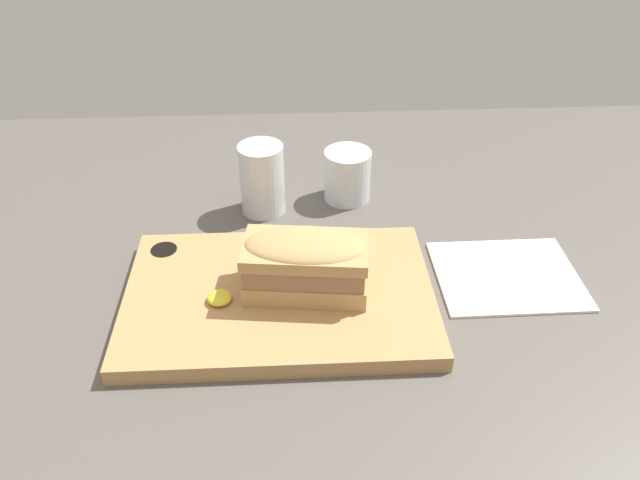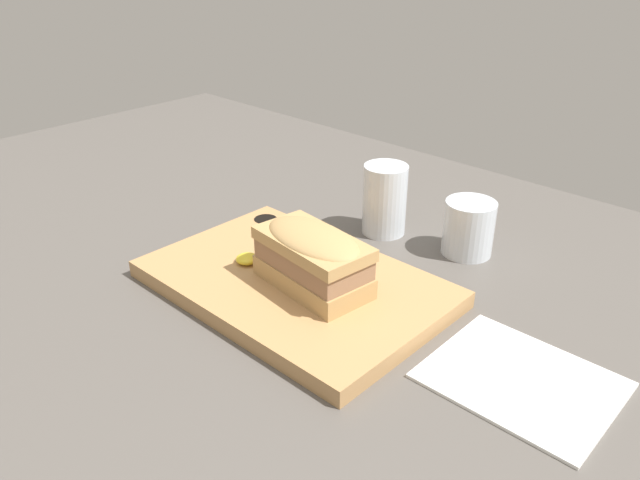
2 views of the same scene
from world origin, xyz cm
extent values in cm
cube|color=#56514C|center=(0.00, 0.00, 1.00)|extent=(176.73, 124.67, 2.00)
cube|color=tan|center=(5.48, 5.10, 3.13)|extent=(38.54, 25.47, 2.26)
cylinder|color=black|center=(-10.23, 14.27, 3.75)|extent=(3.57, 3.57, 1.13)
cube|color=tan|center=(8.83, 5.10, 5.58)|extent=(15.86, 9.63, 2.64)
cube|color=#936B4C|center=(8.83, 5.10, 8.19)|extent=(15.22, 9.25, 2.58)
cube|color=tan|center=(8.83, 5.10, 10.28)|extent=(15.86, 9.63, 1.58)
ellipsoid|color=tan|center=(8.83, 5.10, 10.94)|extent=(15.54, 9.44, 2.38)
ellipsoid|color=yellow|center=(-1.77, 3.23, 4.87)|extent=(3.01, 3.01, 1.20)
cylinder|color=silver|center=(3.02, 27.04, 7.48)|extent=(6.75, 6.75, 10.97)
cylinder|color=silver|center=(3.02, 27.04, 4.67)|extent=(5.94, 5.94, 4.94)
cylinder|color=silver|center=(16.20, 29.92, 6.05)|extent=(7.32, 7.32, 8.10)
cylinder|color=#5B141E|center=(16.20, 29.92, 5.60)|extent=(6.59, 6.59, 6.80)
cube|color=white|center=(35.91, 8.77, 2.20)|extent=(18.89, 15.58, 0.40)
camera|label=1|loc=(7.42, -54.64, 55.13)|focal=35.00mm
camera|label=2|loc=(55.99, -43.67, 45.60)|focal=35.00mm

